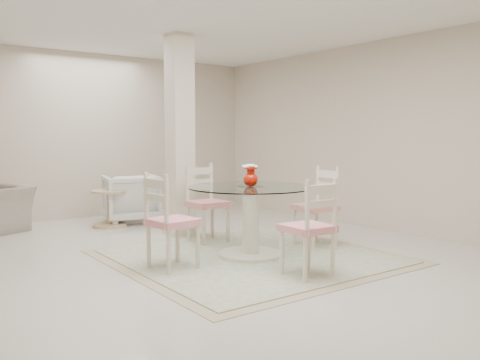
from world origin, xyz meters
TOP-DOWN VIEW (x-y plane):
  - ground at (0.00, 0.00)m, footprint 7.00×7.00m
  - room_shell at (0.00, 0.00)m, footprint 6.02×7.02m
  - column at (0.50, 1.30)m, footprint 0.30×0.30m
  - area_rug at (0.47, -0.31)m, footprint 2.87×2.87m
  - dining_table at (0.47, -0.31)m, footprint 1.37×1.37m
  - red_vase at (0.47, -0.31)m, footprint 0.19×0.16m
  - dining_chair_east at (1.49, -0.37)m, footprint 0.46×0.46m
  - dining_chair_north at (0.52, 0.71)m, footprint 0.44×0.44m
  - dining_chair_west at (-0.55, -0.27)m, footprint 0.48×0.48m
  - dining_chair_south at (0.42, -1.33)m, footprint 0.44×0.44m
  - armchair_white at (0.37, 2.64)m, footprint 0.97×0.98m
  - side_table at (-0.06, 2.45)m, footprint 0.52×0.52m

SIDE VIEW (x-z plane):
  - ground at x=0.00m, z-range 0.00..0.00m
  - area_rug at x=0.47m, z-range 0.00..0.02m
  - side_table at x=-0.06m, z-range -0.02..0.52m
  - armchair_white at x=0.37m, z-range 0.00..0.75m
  - dining_table at x=0.47m, z-range 0.01..0.80m
  - dining_chair_south at x=0.42m, z-range 0.03..1.08m
  - dining_chair_east at x=1.49m, z-range 0.03..1.10m
  - dining_chair_west at x=-0.55m, z-range 0.03..1.11m
  - dining_chair_north at x=0.52m, z-range 0.03..1.12m
  - red_vase at x=0.47m, z-range 0.79..1.03m
  - column at x=0.50m, z-range 0.00..2.70m
  - room_shell at x=0.00m, z-range 0.50..3.21m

